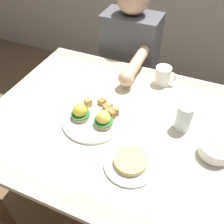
{
  "coord_description": "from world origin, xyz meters",
  "views": [
    {
      "loc": [
        0.26,
        -0.72,
        1.52
      ],
      "look_at": [
        -0.05,
        0.0,
        0.78
      ],
      "focal_mm": 40.02,
      "sensor_mm": 36.0,
      "label": 1
    }
  ],
  "objects_px": {
    "coffee_mug": "(163,75)",
    "diner_person": "(129,62)",
    "water_glass_near": "(184,119)",
    "eggs_benedict_plate": "(94,117)",
    "side_plate": "(130,163)",
    "fork": "(148,116)",
    "fruit_bowl": "(215,150)",
    "dining_table": "(121,137)"
  },
  "relations": [
    {
      "from": "dining_table",
      "to": "fruit_bowl",
      "type": "relative_size",
      "value": 10.0
    },
    {
      "from": "fruit_bowl",
      "to": "diner_person",
      "type": "relative_size",
      "value": 0.11
    },
    {
      "from": "coffee_mug",
      "to": "side_plate",
      "type": "height_order",
      "value": "coffee_mug"
    },
    {
      "from": "coffee_mug",
      "to": "fork",
      "type": "distance_m",
      "value": 0.27
    },
    {
      "from": "dining_table",
      "to": "diner_person",
      "type": "xyz_separation_m",
      "value": [
        -0.19,
        0.6,
        0.02
      ]
    },
    {
      "from": "eggs_benedict_plate",
      "to": "coffee_mug",
      "type": "distance_m",
      "value": 0.44
    },
    {
      "from": "fork",
      "to": "water_glass_near",
      "type": "xyz_separation_m",
      "value": [
        0.15,
        -0.01,
        0.05
      ]
    },
    {
      "from": "fork",
      "to": "side_plate",
      "type": "xyz_separation_m",
      "value": [
        0.02,
        -0.28,
        0.01
      ]
    },
    {
      "from": "eggs_benedict_plate",
      "to": "side_plate",
      "type": "xyz_separation_m",
      "value": [
        0.23,
        -0.15,
        -0.01
      ]
    },
    {
      "from": "dining_table",
      "to": "fork",
      "type": "height_order",
      "value": "fork"
    },
    {
      "from": "fork",
      "to": "side_plate",
      "type": "bearing_deg",
      "value": -86.75
    },
    {
      "from": "fruit_bowl",
      "to": "diner_person",
      "type": "xyz_separation_m",
      "value": [
        -0.58,
        0.63,
        -0.12
      ]
    },
    {
      "from": "eggs_benedict_plate",
      "to": "water_glass_near",
      "type": "xyz_separation_m",
      "value": [
        0.36,
        0.11,
        0.03
      ]
    },
    {
      "from": "eggs_benedict_plate",
      "to": "side_plate",
      "type": "bearing_deg",
      "value": -33.88
    },
    {
      "from": "eggs_benedict_plate",
      "to": "fruit_bowl",
      "type": "relative_size",
      "value": 2.25
    },
    {
      "from": "fruit_bowl",
      "to": "diner_person",
      "type": "height_order",
      "value": "diner_person"
    },
    {
      "from": "coffee_mug",
      "to": "diner_person",
      "type": "xyz_separation_m",
      "value": [
        -0.28,
        0.26,
        -0.14
      ]
    },
    {
      "from": "fruit_bowl",
      "to": "fork",
      "type": "distance_m",
      "value": 0.32
    },
    {
      "from": "diner_person",
      "to": "side_plate",
      "type": "bearing_deg",
      "value": -69.52
    },
    {
      "from": "eggs_benedict_plate",
      "to": "side_plate",
      "type": "relative_size",
      "value": 1.35
    },
    {
      "from": "coffee_mug",
      "to": "water_glass_near",
      "type": "bearing_deg",
      "value": -60.19
    },
    {
      "from": "eggs_benedict_plate",
      "to": "coffee_mug",
      "type": "relative_size",
      "value": 2.43
    },
    {
      "from": "fork",
      "to": "diner_person",
      "type": "distance_m",
      "value": 0.6
    },
    {
      "from": "fruit_bowl",
      "to": "side_plate",
      "type": "height_order",
      "value": "fruit_bowl"
    },
    {
      "from": "dining_table",
      "to": "water_glass_near",
      "type": "relative_size",
      "value": 9.96
    },
    {
      "from": "coffee_mug",
      "to": "side_plate",
      "type": "bearing_deg",
      "value": -87.66
    },
    {
      "from": "dining_table",
      "to": "fruit_bowl",
      "type": "bearing_deg",
      "value": -4.45
    },
    {
      "from": "dining_table",
      "to": "side_plate",
      "type": "bearing_deg",
      "value": -60.34
    },
    {
      "from": "coffee_mug",
      "to": "diner_person",
      "type": "height_order",
      "value": "diner_person"
    },
    {
      "from": "fruit_bowl",
      "to": "side_plate",
      "type": "distance_m",
      "value": 0.33
    },
    {
      "from": "water_glass_near",
      "to": "side_plate",
      "type": "xyz_separation_m",
      "value": [
        -0.14,
        -0.27,
        -0.04
      ]
    },
    {
      "from": "fork",
      "to": "diner_person",
      "type": "relative_size",
      "value": 0.12
    },
    {
      "from": "eggs_benedict_plate",
      "to": "diner_person",
      "type": "height_order",
      "value": "diner_person"
    },
    {
      "from": "diner_person",
      "to": "coffee_mug",
      "type": "bearing_deg",
      "value": -43.08
    },
    {
      "from": "coffee_mug",
      "to": "side_plate",
      "type": "distance_m",
      "value": 0.54
    },
    {
      "from": "eggs_benedict_plate",
      "to": "fruit_bowl",
      "type": "xyz_separation_m",
      "value": [
        0.51,
        0.02,
        0.01
      ]
    },
    {
      "from": "side_plate",
      "to": "diner_person",
      "type": "distance_m",
      "value": 0.86
    },
    {
      "from": "fruit_bowl",
      "to": "water_glass_near",
      "type": "bearing_deg",
      "value": 145.7
    },
    {
      "from": "diner_person",
      "to": "water_glass_near",
      "type": "bearing_deg",
      "value": -50.87
    },
    {
      "from": "fruit_bowl",
      "to": "side_plate",
      "type": "xyz_separation_m",
      "value": [
        -0.28,
        -0.17,
        -0.02
      ]
    },
    {
      "from": "eggs_benedict_plate",
      "to": "side_plate",
      "type": "distance_m",
      "value": 0.27
    },
    {
      "from": "side_plate",
      "to": "fork",
      "type": "bearing_deg",
      "value": 93.25
    }
  ]
}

